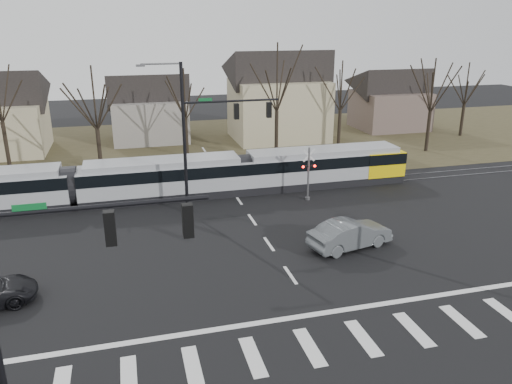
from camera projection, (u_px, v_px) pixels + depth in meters
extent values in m
plane|color=black|center=(304.00, 294.00, 24.34)|extent=(140.00, 140.00, 0.00)
cube|color=#38331E|center=(201.00, 145.00, 53.58)|extent=(140.00, 28.00, 0.01)
cube|color=silver|center=(129.00, 378.00, 18.63)|extent=(0.60, 2.60, 0.01)
cube|color=silver|center=(193.00, 367.00, 19.21)|extent=(0.60, 2.60, 0.01)
cube|color=silver|center=(253.00, 357.00, 19.80)|extent=(0.60, 2.60, 0.01)
cube|color=silver|center=(310.00, 347.00, 20.39)|extent=(0.60, 2.60, 0.01)
cube|color=silver|center=(363.00, 338.00, 20.97)|extent=(0.60, 2.60, 0.01)
cube|color=silver|center=(414.00, 329.00, 21.56)|extent=(0.60, 2.60, 0.01)
cube|color=silver|center=(462.00, 321.00, 22.14)|extent=(0.60, 2.60, 0.01)
cube|color=silver|center=(507.00, 313.00, 22.73)|extent=(0.60, 2.60, 0.01)
cube|color=silver|center=(317.00, 314.00, 22.69)|extent=(28.00, 0.35, 0.01)
cube|color=silver|center=(290.00, 275.00, 26.16)|extent=(0.18, 2.00, 0.01)
cube|color=silver|center=(269.00, 244.00, 29.82)|extent=(0.18, 2.00, 0.01)
cube|color=silver|center=(252.00, 220.00, 33.47)|extent=(0.18, 2.00, 0.01)
cube|color=silver|center=(239.00, 200.00, 37.13)|extent=(0.18, 2.00, 0.01)
cube|color=silver|center=(228.00, 184.00, 40.78)|extent=(0.18, 2.00, 0.01)
cube|color=silver|center=(218.00, 171.00, 44.44)|extent=(0.18, 2.00, 0.01)
cube|color=silver|center=(211.00, 159.00, 48.09)|extent=(0.18, 2.00, 0.01)
cube|color=silver|center=(204.00, 150.00, 51.75)|extent=(0.18, 2.00, 0.01)
cube|color=#59595E|center=(235.00, 195.00, 38.13)|extent=(90.00, 0.12, 0.06)
cube|color=#59595E|center=(232.00, 189.00, 39.41)|extent=(90.00, 0.12, 0.06)
cube|color=gray|center=(164.00, 179.00, 37.19)|extent=(12.24, 2.86, 2.98)
cube|color=black|center=(163.00, 171.00, 36.99)|extent=(12.26, 2.90, 0.87)
cube|color=gray|center=(323.00, 167.00, 40.30)|extent=(13.26, 2.86, 2.98)
cube|color=black|center=(323.00, 159.00, 40.11)|extent=(13.28, 2.90, 0.87)
cube|color=yellow|center=(379.00, 161.00, 41.49)|extent=(3.26, 2.92, 1.99)
imported|color=#595E62|center=(350.00, 234.00, 29.15)|extent=(4.06, 5.89, 1.68)
cylinder|color=black|center=(96.00, 207.00, 14.25)|extent=(6.50, 0.14, 0.14)
cube|color=#0C5926|center=(29.00, 207.00, 13.78)|extent=(0.90, 0.03, 0.22)
cube|color=black|center=(110.00, 228.00, 14.56)|extent=(0.32, 0.32, 1.05)
sphere|color=#FF0C07|center=(109.00, 218.00, 14.45)|extent=(0.22, 0.22, 0.22)
cube|color=black|center=(188.00, 221.00, 15.11)|extent=(0.32, 0.32, 1.05)
sphere|color=#FF0C07|center=(187.00, 210.00, 15.01)|extent=(0.22, 0.22, 0.22)
cylinder|color=black|center=(184.00, 141.00, 33.13)|extent=(0.22, 0.22, 10.20)
cylinder|color=black|center=(188.00, 210.00, 34.73)|extent=(0.44, 0.44, 0.30)
cylinder|color=black|center=(232.00, 101.00, 33.11)|extent=(6.50, 0.14, 0.14)
cube|color=#0C5926|center=(205.00, 100.00, 32.63)|extent=(0.90, 0.03, 0.22)
cube|color=black|center=(236.00, 111.00, 33.42)|extent=(0.32, 0.32, 1.05)
sphere|color=#FF0C07|center=(236.00, 106.00, 33.31)|extent=(0.22, 0.22, 0.22)
cube|color=black|center=(269.00, 110.00, 33.97)|extent=(0.32, 0.32, 1.05)
sphere|color=#FF0C07|center=(269.00, 105.00, 33.86)|extent=(0.22, 0.22, 0.22)
cube|color=#59595B|center=(140.00, 66.00, 30.92)|extent=(0.55, 0.22, 0.14)
cylinder|color=#59595B|center=(308.00, 174.00, 36.61)|extent=(0.14, 0.14, 4.00)
cylinder|color=#59595B|center=(307.00, 198.00, 37.22)|extent=(0.36, 0.36, 0.20)
cube|color=silver|center=(309.00, 156.00, 36.15)|extent=(0.95, 0.04, 0.95)
cube|color=silver|center=(309.00, 156.00, 36.15)|extent=(0.95, 0.04, 0.95)
cube|color=black|center=(309.00, 166.00, 36.41)|extent=(1.00, 0.10, 0.12)
sphere|color=#FF0C07|center=(303.00, 167.00, 36.23)|extent=(0.18, 0.18, 0.18)
sphere|color=#FF0C07|center=(315.00, 166.00, 36.45)|extent=(0.18, 0.18, 0.18)
cube|color=gray|center=(150.00, 120.00, 55.28)|extent=(8.00, 7.00, 4.50)
cube|color=tan|center=(278.00, 110.00, 55.64)|extent=(10.00, 8.00, 6.50)
cube|color=brown|center=(389.00, 110.00, 61.45)|extent=(8.00, 7.00, 4.50)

